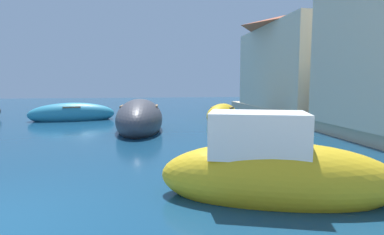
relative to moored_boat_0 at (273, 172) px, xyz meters
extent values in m
ellipsoid|color=gold|center=(0.05, -0.01, -0.12)|extent=(4.55, 2.70, 1.36)
cube|color=white|center=(-0.28, 0.09, 0.70)|extent=(1.97, 1.51, 0.82)
ellipsoid|color=#3F3F47|center=(-2.59, 8.83, 0.01)|extent=(2.27, 5.27, 1.81)
cube|color=brown|center=(-2.59, 8.83, 0.59)|extent=(1.66, 1.11, 0.08)
ellipsoid|color=gold|center=(1.82, 11.53, -0.15)|extent=(2.91, 3.69, 1.26)
cube|color=brown|center=(1.82, 11.53, 0.27)|extent=(1.31, 1.15, 0.08)
ellipsoid|color=teal|center=(-6.43, 13.23, -0.14)|extent=(4.81, 2.23, 1.28)
cube|color=brown|center=(-6.43, 13.23, 0.28)|extent=(1.12, 1.28, 0.08)
cube|color=beige|center=(8.03, 14.19, 2.58)|extent=(5.94, 9.79, 5.15)
pyramid|color=#B25638|center=(8.03, 14.19, 5.69)|extent=(6.29, 10.37, 1.07)
camera|label=1|loc=(-2.29, -5.45, 1.65)|focal=29.90mm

